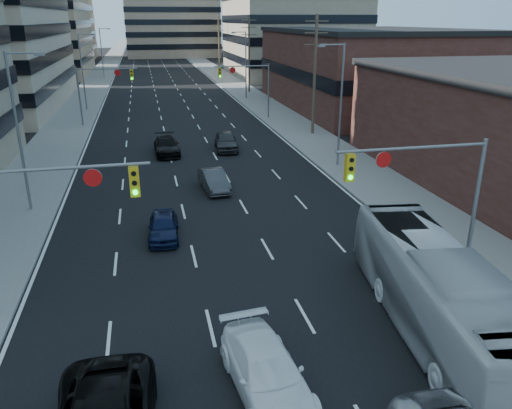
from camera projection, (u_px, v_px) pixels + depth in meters
The scene contains 26 objects.
road_surface at pixel (155, 61), 131.98m from camera, with size 18.00×300.00×0.02m, color black.
sidewalk_left at pixel (110, 62), 129.62m from camera, with size 5.00×300.00×0.15m, color slate.
sidewalk_right at pixel (198, 60), 134.30m from camera, with size 5.00×300.00×0.15m, color slate.
office_left_far at pixel (31, 33), 96.87m from camera, with size 20.00×30.00×16.00m, color gray.
storefront_right_mid at pixel (368, 71), 62.14m from camera, with size 20.00×30.00×9.00m, color #472119.
office_right_far at pixel (291, 38), 96.22m from camera, with size 22.00×28.00×14.00m, color gray.
bg_block_left at pixel (43, 21), 131.93m from camera, with size 24.00×24.00×20.00m, color #ADA089.
bg_block_right at pixel (272, 36), 136.39m from camera, with size 22.00×22.00×12.00m, color gray.
signal_near_left at pixel (38, 211), 17.40m from camera, with size 6.59×0.33×6.00m.
signal_near_right at pixel (425, 182), 20.43m from camera, with size 6.59×0.33×6.00m.
signal_far_left at pixel (102, 84), 51.19m from camera, with size 6.09×0.33×6.00m.
signal_far_right at pixel (248, 80), 54.32m from camera, with size 6.09×0.33×6.00m.
utility_pole_block at pixel (315, 74), 46.49m from camera, with size 2.20×0.28×11.00m.
utility_pole_midblock at pixel (249, 53), 73.92m from camera, with size 2.20×0.28×11.00m.
utility_pole_distant at pixel (219, 44), 101.35m from camera, with size 2.20×0.28×11.00m.
streetlight_left_near at pixel (20, 126), 27.53m from camera, with size 2.03×0.22×9.00m.
streetlight_left_mid at pixel (83, 68), 59.54m from camera, with size 2.03×0.22×9.00m.
streetlight_left_far at pixel (102, 51), 91.54m from camera, with size 2.03×0.22×9.00m.
streetlight_right_near at pixel (339, 100), 36.31m from camera, with size 2.03×0.22×9.00m.
streetlight_right_far at pixel (245, 62), 68.31m from camera, with size 2.03×0.22×9.00m.
white_van at pixel (266, 371), 14.93m from camera, with size 1.97×4.85×1.41m, color white.
transit_bus at pixel (438, 293), 17.45m from camera, with size 2.69×11.48×3.20m, color #B8B8B8.
sedan_blue at pixel (163, 226), 25.52m from camera, with size 1.51×3.76×1.28m, color black.
sedan_grey_center at pixel (214, 180), 32.68m from camera, with size 1.41×4.04×1.33m, color #39393C.
sedan_black_far at pixel (167, 146), 41.34m from camera, with size 1.98×4.87×1.41m, color black.
sedan_grey_right at pixel (226, 141), 42.66m from camera, with size 1.86×4.62×1.57m, color #2D2C2F.
Camera 1 is at (-3.54, -9.49, 10.62)m, focal length 35.00 mm.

